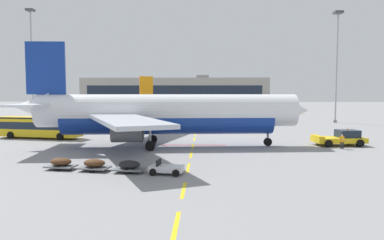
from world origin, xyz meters
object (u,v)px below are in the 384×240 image
at_px(airliner_foreground, 163,114).
at_px(catering_truck, 92,121).
at_px(ground_crew_worker, 342,141).
at_px(apron_light_mast_near, 32,52).
at_px(baggage_train, 112,165).
at_px(pushback_tug, 341,138).
at_px(airliner_mid_left, 104,103).
at_px(apron_light_mast_far, 337,53).
at_px(apron_shuttle_bus, 39,126).

height_order(airliner_foreground, catering_truck, airliner_foreground).
height_order(ground_crew_worker, apron_light_mast_near, apron_light_mast_near).
relative_size(catering_truck, baggage_train, 0.61).
bearing_deg(pushback_tug, airliner_mid_left, 128.09).
height_order(pushback_tug, apron_light_mast_near, apron_light_mast_near).
xyz_separation_m(airliner_foreground, apron_light_mast_far, (33.05, 36.60, 10.82)).
distance_m(apron_shuttle_bus, apron_light_mast_far, 60.44).
height_order(apron_shuttle_bus, ground_crew_worker, apron_shuttle_bus).
distance_m(pushback_tug, apron_light_mast_far, 39.22).
xyz_separation_m(airliner_foreground, ground_crew_worker, (20.47, -0.95, -3.02)).
xyz_separation_m(airliner_mid_left, ground_crew_worker, (43.68, -59.60, -2.72)).
relative_size(airliner_foreground, apron_light_mast_far, 1.48).
bearing_deg(apron_shuttle_bus, ground_crew_worker, -12.40).
bearing_deg(ground_crew_worker, apron_light_mast_near, 141.40).
relative_size(pushback_tug, ground_crew_worker, 3.80).
bearing_deg(apron_shuttle_bus, catering_truck, 66.14).
bearing_deg(catering_truck, baggage_train, -70.19).
bearing_deg(airliner_foreground, catering_truck, 128.37).
xyz_separation_m(pushback_tug, apron_light_mast_near, (-58.27, 43.03, 15.43)).
xyz_separation_m(pushback_tug, baggage_train, (-23.98, -15.57, -0.37)).
distance_m(apron_shuttle_bus, apron_light_mast_near, 44.13).
xyz_separation_m(pushback_tug, apron_light_mast_far, (11.71, 34.76, 13.87)).
relative_size(pushback_tug, apron_shuttle_bus, 0.51).
distance_m(pushback_tug, ground_crew_worker, 2.91).
distance_m(airliner_mid_left, baggage_train, 75.32).
distance_m(airliner_mid_left, apron_light_mast_far, 61.44).
bearing_deg(ground_crew_worker, apron_light_mast_far, 71.48).
bearing_deg(apron_light_mast_far, apron_shuttle_bus, -150.56).
distance_m(airliner_foreground, catering_truck, 22.55).
bearing_deg(airliner_mid_left, apron_light_mast_near, -134.87).
relative_size(pushback_tug, apron_light_mast_far, 0.27).
relative_size(pushback_tug, airliner_mid_left, 0.20).
bearing_deg(catering_truck, airliner_foreground, -51.63).
distance_m(pushback_tug, apron_light_mast_near, 74.06).
height_order(pushback_tug, airliner_mid_left, airliner_mid_left).
height_order(airliner_foreground, apron_light_mast_near, apron_light_mast_near).
relative_size(baggage_train, apron_light_mast_far, 0.50).
relative_size(airliner_mid_left, baggage_train, 2.62).
xyz_separation_m(pushback_tug, catering_truck, (-35.26, 15.75, 0.74)).
distance_m(baggage_train, apron_light_mast_far, 63.33).
distance_m(airliner_foreground, apron_light_mast_near, 59.42).
bearing_deg(ground_crew_worker, airliner_mid_left, 126.23).
bearing_deg(ground_crew_worker, pushback_tug, 72.65).
relative_size(airliner_mid_left, ground_crew_worker, 18.56).
height_order(baggage_train, apron_light_mast_near, apron_light_mast_near).
height_order(apron_light_mast_near, apron_light_mast_far, apron_light_mast_near).
distance_m(apron_light_mast_near, apron_light_mast_far, 70.49).
distance_m(airliner_mid_left, apron_shuttle_bus, 51.33).
bearing_deg(baggage_train, catering_truck, 109.81).
height_order(airliner_foreground, apron_light_mast_far, apron_light_mast_far).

